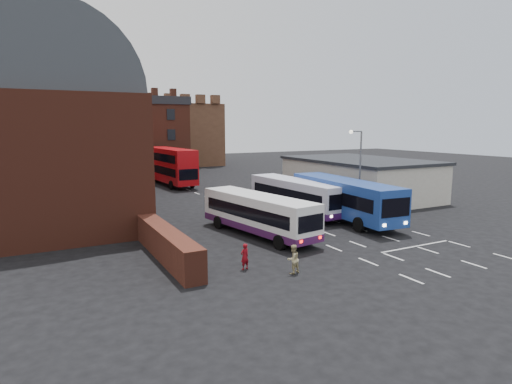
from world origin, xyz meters
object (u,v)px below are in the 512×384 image
bus_white_inbound (296,194)px  street_lamp (358,164)px  pedestrian_beige (293,259)px  pedestrian_red (245,257)px  bus_white_outbound (258,212)px  bus_red_double (170,166)px  bus_blue (344,196)px

bus_white_inbound → street_lamp: (4.47, -2.96, 2.71)m
pedestrian_beige → street_lamp: bearing=-154.1°
pedestrian_red → pedestrian_beige: size_ratio=0.92×
bus_white_inbound → bus_white_outbound: bearing=33.6°
bus_white_inbound → bus_red_double: (-4.47, 23.58, 0.79)m
bus_blue → street_lamp: (2.34, 1.05, 2.52)m
bus_white_inbound → bus_blue: (2.13, -4.01, 0.19)m
bus_red_double → street_lamp: (8.94, -26.53, 1.92)m
bus_red_double → pedestrian_beige: bus_red_double is taller
bus_blue → pedestrian_red: (-12.95, -7.37, -1.26)m
bus_white_outbound → bus_white_inbound: 8.38m
street_lamp → pedestrian_beige: street_lamp is taller
bus_white_inbound → street_lamp: bearing=142.5°
bus_blue → pedestrian_beige: 14.33m
bus_white_outbound → bus_white_inbound: bearing=27.9°
bus_blue → bus_red_double: (-6.60, 27.59, 0.60)m
bus_white_outbound → street_lamp: street_lamp is taller
bus_white_outbound → street_lamp: (11.11, 2.15, 2.79)m
bus_white_outbound → street_lamp: 11.65m
bus_red_double → bus_blue: bearing=99.8°
pedestrian_red → pedestrian_beige: pedestrian_beige is taller
bus_blue → pedestrian_red: 14.96m
bus_blue → street_lamp: size_ratio=1.68×
pedestrian_beige → bus_white_inbound: bearing=-135.5°
street_lamp → pedestrian_beige: 17.17m
bus_white_outbound → bus_white_inbound: bus_white_inbound is taller
bus_white_inbound → pedestrian_red: size_ratio=7.77×
bus_white_outbound → pedestrian_red: bearing=-133.4°
bus_red_double → street_lamp: size_ratio=1.65×
bus_blue → pedestrian_red: size_ratio=8.58×
bus_blue → pedestrian_red: bus_blue is taller
bus_blue → bus_red_double: 28.37m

